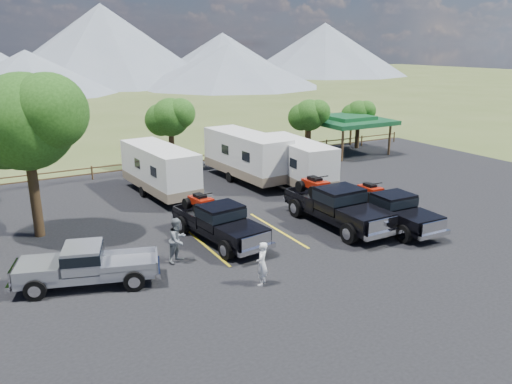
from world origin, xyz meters
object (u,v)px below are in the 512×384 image
rig_center (336,204)px  person_a (262,264)px  trailer_center (246,156)px  trailer_left (160,170)px  trailer_right (295,163)px  tree_big_nw (24,122)px  pickup_silver (88,265)px  person_b (178,240)px  rig_left (218,221)px  pavilion (348,120)px  rig_right (390,208)px

rig_center → person_a: size_ratio=3.90×
trailer_center → person_a: 15.36m
trailer_left → trailer_right: 8.64m
tree_big_nw → pickup_silver: tree_big_nw is taller
rig_center → person_b: size_ratio=3.49×
rig_left → trailer_left: trailer_left is taller
trailer_right → person_a: size_ratio=4.98×
person_a → tree_big_nw: bearing=-98.8°
pavilion → person_b: (-20.68, -14.14, -1.77)m
trailer_right → person_b: bearing=-142.1°
rig_left → rig_center: 6.23m
rig_center → tree_big_nw: bearing=155.9°
rig_left → person_a: size_ratio=3.56×
pavilion → pickup_silver: (-24.48, -14.53, -1.90)m
pavilion → rig_right: bearing=-122.4°
pickup_silver → person_a: (5.84, -3.23, 0.02)m
pickup_silver → person_a: person_a is taller
tree_big_nw → pavilion: tree_big_nw is taller
tree_big_nw → trailer_left: 9.17m
tree_big_nw → rig_right: bearing=-24.9°
rig_left → rig_center: size_ratio=0.91×
trailer_center → pickup_silver: (-12.58, -10.55, -0.85)m
trailer_right → pavilion: bearing=37.8°
pickup_silver → person_b: person_b is taller
rig_left → tree_big_nw: bearing=139.4°
rig_center → person_b: (-8.67, -0.32, -0.12)m
pickup_silver → person_b: (3.80, 0.39, 0.13)m
pavilion → trailer_right: (-9.79, -6.68, -1.17)m
trailer_center → person_a: bearing=-119.8°
rig_left → person_a: bearing=-102.9°
rig_center → trailer_center: size_ratio=0.73×
trailer_center → person_a: size_ratio=5.38×
rig_left → trailer_center: 10.85m
rig_center → rig_left: bearing=169.9°
tree_big_nw → trailer_left: size_ratio=0.90×
pavilion → rig_left: (-18.16, -12.81, -1.78)m
pavilion → pickup_silver: bearing=-149.3°
rig_center → rig_right: bearing=-34.1°
rig_center → pickup_silver: rig_center is taller
person_b → trailer_center: bearing=18.2°
trailer_center → person_a: trailer_center is taller
rig_center → person_b: 8.68m
trailer_center → pickup_silver: 16.44m
pickup_silver → trailer_center: bearing=147.4°
trailer_left → person_b: size_ratio=4.47×
rig_center → rig_right: size_ratio=1.14×
trailer_center → trailer_right: 3.43m
pickup_silver → person_a: bearing=78.5°
pavilion → rig_center: size_ratio=0.91×
trailer_center → person_b: 13.45m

